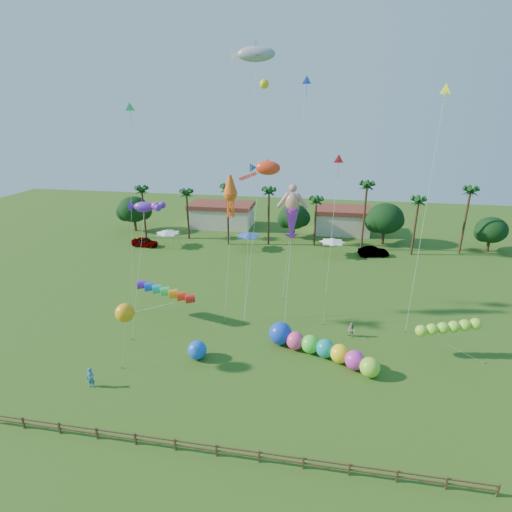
% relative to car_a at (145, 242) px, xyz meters
% --- Properties ---
extents(ground, '(160.00, 160.00, 0.00)m').
position_rel_car_a_xyz_m(ground, '(24.15, -35.39, -0.80)').
color(ground, '#285116').
rests_on(ground, ground).
extents(tree_line, '(69.46, 8.91, 11.00)m').
position_rel_car_a_xyz_m(tree_line, '(27.71, 8.60, 3.48)').
color(tree_line, '#3A2819').
rests_on(tree_line, ground).
extents(buildings_row, '(35.00, 7.00, 4.00)m').
position_rel_car_a_xyz_m(buildings_row, '(21.05, 14.61, 1.20)').
color(buildings_row, beige).
rests_on(buildings_row, ground).
extents(tent_row, '(31.00, 4.00, 0.60)m').
position_rel_car_a_xyz_m(tent_row, '(18.15, 0.94, 1.95)').
color(tent_row, white).
rests_on(tent_row, ground).
extents(fence, '(36.12, 0.12, 1.00)m').
position_rel_car_a_xyz_m(fence, '(24.15, -41.39, -0.19)').
color(fence, brown).
rests_on(fence, ground).
extents(car_a, '(4.81, 2.19, 1.60)m').
position_rel_car_a_xyz_m(car_a, '(0.00, 0.00, 0.00)').
color(car_a, '#4C4C54').
rests_on(car_a, ground).
extents(car_b, '(5.04, 2.69, 1.58)m').
position_rel_car_a_xyz_m(car_b, '(38.87, 1.69, -0.01)').
color(car_b, '#4C4C54').
rests_on(car_b, ground).
extents(spectator_a, '(0.70, 0.47, 1.89)m').
position_rel_car_a_xyz_m(spectator_a, '(11.57, -36.14, 0.14)').
color(spectator_a, teal).
rests_on(spectator_a, ground).
extents(spectator_b, '(0.99, 0.97, 1.61)m').
position_rel_car_a_xyz_m(spectator_b, '(34.09, -24.01, 0.01)').
color(spectator_b, '#A8A38C').
rests_on(spectator_b, ground).
extents(caterpillar_inflatable, '(10.99, 6.39, 2.35)m').
position_rel_car_a_xyz_m(caterpillar_inflatable, '(30.69, -28.07, 0.18)').
color(caterpillar_inflatable, '#F74186').
rests_on(caterpillar_inflatable, ground).
extents(blue_ball, '(1.83, 1.83, 1.83)m').
position_rel_car_a_xyz_m(blue_ball, '(19.29, -30.49, 0.12)').
color(blue_ball, blue).
rests_on(blue_ball, ground).
extents(rainbow_tube, '(9.55, 3.18, 3.61)m').
position_rel_car_a_xyz_m(rainbow_tube, '(14.76, -24.26, 2.31)').
color(rainbow_tube, red).
rests_on(rainbow_tube, ground).
extents(green_worm, '(9.11, 2.59, 3.38)m').
position_rel_car_a_xyz_m(green_worm, '(40.37, -26.27, 1.91)').
color(green_worm, '#8EE432').
rests_on(green_worm, ground).
extents(orange_ball_kite, '(2.00, 2.00, 6.47)m').
position_rel_car_a_xyz_m(orange_ball_kite, '(13.57, -32.74, 4.82)').
color(orange_ball_kite, '#FAA014').
rests_on(orange_ball_kite, ground).
extents(merman_kite, '(2.74, 4.99, 14.55)m').
position_rel_car_a_xyz_m(merman_kite, '(27.07, -19.11, 10.80)').
color(merman_kite, tan).
rests_on(merman_kite, ground).
extents(fish_kite, '(4.34, 6.65, 17.41)m').
position_rel_car_a_xyz_m(fish_kite, '(24.13, -17.76, 15.74)').
color(fish_kite, '#F4381B').
rests_on(fish_kite, ground).
extents(shark_kite, '(5.58, 7.76, 28.79)m').
position_rel_car_a_xyz_m(shark_kite, '(22.79, -17.61, 27.03)').
color(shark_kite, '#999DA7').
rests_on(shark_kite, ground).
extents(squid_kite, '(1.82, 4.02, 16.22)m').
position_rel_car_a_xyz_m(squid_kite, '(20.49, -20.41, 13.19)').
color(squid_kite, '#FF5914').
rests_on(squid_kite, ground).
extents(lobster_kite, '(3.99, 5.35, 14.01)m').
position_rel_car_a_xyz_m(lobster_kite, '(12.38, -24.49, 12.48)').
color(lobster_kite, '#6A27C5').
rests_on(lobster_kite, ground).
extents(delta_kite_red, '(1.21, 3.57, 18.27)m').
position_rel_car_a_xyz_m(delta_kite_red, '(31.68, -18.74, 16.57)').
color(delta_kite_red, red).
rests_on(delta_kite_red, ground).
extents(delta_kite_yellow, '(2.02, 5.04, 24.99)m').
position_rel_car_a_xyz_m(delta_kite_yellow, '(41.34, -17.66, 23.13)').
color(delta_kite_yellow, '#CDE317').
rests_on(delta_kite_yellow, ground).
extents(delta_kite_green, '(1.15, 4.18, 23.32)m').
position_rel_car_a_xyz_m(delta_kite_green, '(9.26, -19.13, 21.41)').
color(delta_kite_green, '#30CF71').
rests_on(delta_kite_green, ground).
extents(delta_kite_blue, '(2.41, 3.37, 26.13)m').
position_rel_car_a_xyz_m(delta_kite_blue, '(27.72, -13.43, 24.13)').
color(delta_kite_blue, blue).
rests_on(delta_kite_blue, ground).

